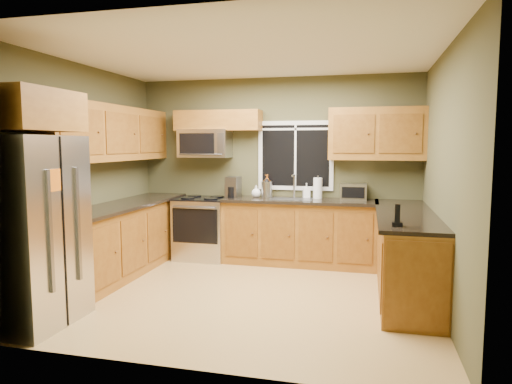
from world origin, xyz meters
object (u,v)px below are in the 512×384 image
at_px(soap_bottle_b, 306,190).
at_px(kettle, 267,188).
at_px(paper_towel_roll, 318,188).
at_px(range, 203,228).
at_px(cordless_phone, 397,220).
at_px(toaster_oven, 353,192).
at_px(soap_bottle_c, 256,191).
at_px(soap_bottle_a, 267,186).
at_px(refrigerator, 31,231).
at_px(microwave, 205,144).
at_px(coffee_maker, 233,188).

bearing_deg(soap_bottle_b, kettle, -169.46).
bearing_deg(soap_bottle_b, paper_towel_roll, -20.13).
bearing_deg(soap_bottle_b, range, -171.44).
relative_size(range, soap_bottle_b, 4.40).
relative_size(soap_bottle_b, cordless_phone, 1.00).
bearing_deg(toaster_oven, soap_bottle_c, -178.57).
height_order(kettle, soap_bottle_a, soap_bottle_a).
bearing_deg(soap_bottle_a, kettle, -79.83).
bearing_deg(refrigerator, microwave, 76.66).
xyz_separation_m(soap_bottle_a, soap_bottle_b, (0.58, 0.05, -0.06)).
bearing_deg(soap_bottle_b, refrigerator, -126.49).
bearing_deg(soap_bottle_c, soap_bottle_b, 9.19).
relative_size(refrigerator, cordless_phone, 8.45).
height_order(refrigerator, soap_bottle_b, refrigerator).
bearing_deg(refrigerator, toaster_oven, 45.22).
distance_m(range, soap_bottle_c, 0.98).
bearing_deg(paper_towel_roll, toaster_oven, -2.36).
distance_m(kettle, soap_bottle_c, 0.17).
xyz_separation_m(microwave, soap_bottle_a, (0.95, 0.04, -0.62)).
height_order(range, coffee_maker, coffee_maker).
relative_size(paper_towel_roll, soap_bottle_c, 1.87).
xyz_separation_m(range, coffee_maker, (0.48, -0.00, 0.61)).
bearing_deg(soap_bottle_c, range, -172.01).
relative_size(refrigerator, paper_towel_roll, 5.45).
xyz_separation_m(kettle, paper_towel_roll, (0.74, 0.04, 0.02)).
distance_m(microwave, soap_bottle_c, 1.06).
distance_m(kettle, cordless_phone, 2.65).
bearing_deg(paper_towel_roll, range, -174.35).
bearing_deg(coffee_maker, cordless_phone, -40.76).
height_order(soap_bottle_a, cordless_phone, soap_bottle_a).
xyz_separation_m(microwave, paper_towel_roll, (1.70, 0.03, -0.64)).
height_order(soap_bottle_a, soap_bottle_b, soap_bottle_a).
relative_size(range, coffee_maker, 3.08).
relative_size(soap_bottle_c, cordless_phone, 0.83).
relative_size(refrigerator, range, 1.92).
bearing_deg(cordless_phone, microwave, 142.80).
bearing_deg(coffee_maker, soap_bottle_b, 12.50).
height_order(refrigerator, coffee_maker, refrigerator).
bearing_deg(coffee_maker, refrigerator, -112.90).
bearing_deg(microwave, soap_bottle_c, -1.71).
xyz_separation_m(toaster_oven, paper_towel_roll, (-0.51, 0.02, 0.04)).
xyz_separation_m(range, kettle, (0.96, 0.12, 0.60)).
bearing_deg(cordless_phone, toaster_oven, 102.99).
bearing_deg(soap_bottle_c, coffee_maker, -160.31).
bearing_deg(coffee_maker, paper_towel_roll, 7.95).
relative_size(refrigerator, kettle, 6.22).
relative_size(paper_towel_roll, soap_bottle_a, 0.99).
bearing_deg(toaster_oven, paper_towel_roll, 177.64).
distance_m(range, cordless_phone, 3.32).
xyz_separation_m(kettle, soap_bottle_b, (0.57, 0.11, -0.03)).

